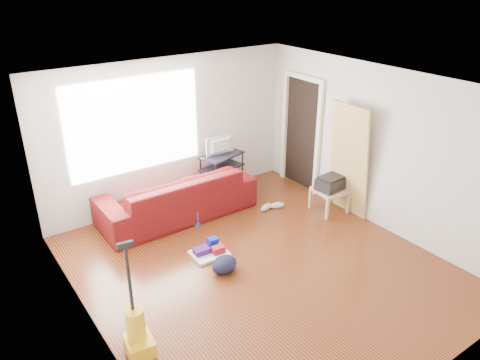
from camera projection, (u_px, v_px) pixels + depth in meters
room at (259, 180)px, 6.08m from camera, size 4.51×5.01×2.51m
sofa at (178, 215)px, 7.79m from camera, size 2.55×1.00×0.75m
tv_stand at (222, 174)px, 8.38m from camera, size 0.84×0.61×0.76m
tv at (222, 146)px, 8.16m from camera, size 0.56×0.07×0.32m
side_table at (330, 193)px, 7.81m from camera, size 0.53×0.53×0.40m
printer at (331, 183)px, 7.73m from camera, size 0.47×0.37×0.23m
bucket at (194, 223)px, 7.56m from camera, size 0.29×0.29×0.26m
toilet_paper at (194, 214)px, 7.46m from camera, size 0.11×0.11×0.11m
cleaning_tray at (210, 251)px, 6.73m from camera, size 0.53×0.44×0.18m
backpack at (224, 271)px, 6.37m from camera, size 0.47×0.43×0.21m
sneakers at (272, 206)px, 7.97m from camera, size 0.47×0.24×0.11m
vacuum at (137, 333)px, 4.95m from camera, size 0.32×0.36×1.35m
door_panel at (344, 212)px, 7.90m from camera, size 0.23×0.75×1.88m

